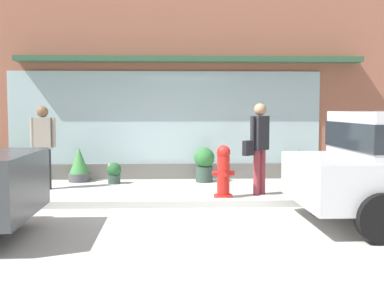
# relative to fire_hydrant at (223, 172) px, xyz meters

# --- Properties ---
(ground_plane) EXTENTS (60.00, 60.00, 0.00)m
(ground_plane) POSITION_rel_fire_hydrant_xyz_m (-0.53, -0.57, -0.48)
(ground_plane) COLOR #B2AFA8
(curb_strip) EXTENTS (14.00, 0.24, 0.12)m
(curb_strip) POSITION_rel_fire_hydrant_xyz_m (-0.53, -0.77, -0.42)
(curb_strip) COLOR #B2B2AD
(curb_strip) RESTS_ON ground_plane
(storefront) EXTENTS (14.00, 0.81, 4.72)m
(storefront) POSITION_rel_fire_hydrant_xyz_m (-0.54, 2.62, 1.82)
(storefront) COLOR #935642
(storefront) RESTS_ON ground_plane
(fire_hydrant) EXTENTS (0.41, 0.38, 0.97)m
(fire_hydrant) POSITION_rel_fire_hydrant_xyz_m (0.00, 0.00, 0.00)
(fire_hydrant) COLOR red
(fire_hydrant) RESTS_ON ground_plane
(pedestrian_with_handbag) EXTENTS (0.57, 0.48, 1.74)m
(pedestrian_with_handbag) POSITION_rel_fire_hydrant_xyz_m (0.71, 0.30, 0.54)
(pedestrian_with_handbag) COLOR #8E333D
(pedestrian_with_handbag) RESTS_ON ground_plane
(pedestrian_passerby) EXTENTS (0.51, 0.23, 1.69)m
(pedestrian_passerby) POSITION_rel_fire_hydrant_xyz_m (-3.55, 1.04, 0.51)
(pedestrian_passerby) COLOR #232328
(pedestrian_passerby) RESTS_ON ground_plane
(potted_plant_window_center) EXTENTS (0.44, 0.44, 0.73)m
(potted_plant_window_center) POSITION_rel_fire_hydrant_xyz_m (1.92, 1.97, -0.14)
(potted_plant_window_center) COLOR #9E6042
(potted_plant_window_center) RESTS_ON ground_plane
(potted_plant_low_front) EXTENTS (0.50, 0.50, 0.72)m
(potted_plant_low_front) POSITION_rel_fire_hydrant_xyz_m (-4.36, 2.04, -0.09)
(potted_plant_low_front) COLOR #4C4C51
(potted_plant_low_front) RESTS_ON ground_plane
(potted_plant_doorstep) EXTENTS (0.46, 0.46, 0.77)m
(potted_plant_doorstep) POSITION_rel_fire_hydrant_xyz_m (-0.23, 1.89, -0.07)
(potted_plant_doorstep) COLOR #33473D
(potted_plant_doorstep) RESTS_ON ground_plane
(potted_plant_corner_tall) EXTENTS (0.48, 0.48, 0.76)m
(potted_plant_corner_tall) POSITION_rel_fire_hydrant_xyz_m (-3.04, 2.05, -0.12)
(potted_plant_corner_tall) COLOR #4C4C51
(potted_plant_corner_tall) RESTS_ON ground_plane
(potted_plant_by_entrance) EXTENTS (0.32, 0.32, 0.47)m
(potted_plant_by_entrance) POSITION_rel_fire_hydrant_xyz_m (-2.22, 1.71, -0.23)
(potted_plant_by_entrance) COLOR #33473D
(potted_plant_by_entrance) RESTS_ON ground_plane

